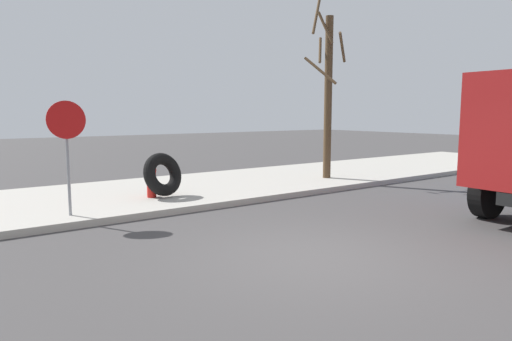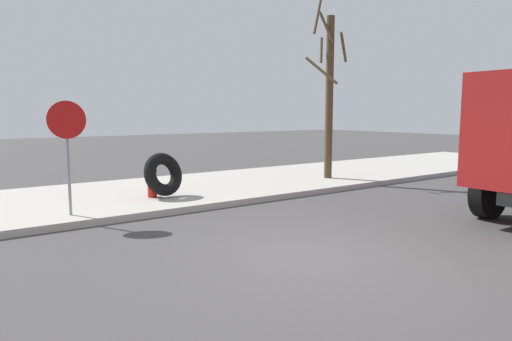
{
  "view_description": "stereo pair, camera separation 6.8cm",
  "coord_description": "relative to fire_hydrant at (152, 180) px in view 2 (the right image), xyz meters",
  "views": [
    {
      "loc": [
        -4.81,
        -5.03,
        2.23
      ],
      "look_at": [
        0.93,
        2.78,
        1.01
      ],
      "focal_mm": 32.17,
      "sensor_mm": 36.0,
      "label": 1
    },
    {
      "loc": [
        -4.75,
        -5.07,
        2.23
      ],
      "look_at": [
        0.93,
        2.78,
        1.01
      ],
      "focal_mm": 32.17,
      "sensor_mm": 36.0,
      "label": 2
    }
  ],
  "objects": [
    {
      "name": "loose_tire",
      "position": [
        0.25,
        -0.11,
        0.14
      ],
      "size": [
        1.21,
        0.85,
        1.13
      ],
      "primitive_type": "torus",
      "rotation": [
        1.28,
        0.0,
        0.25
      ],
      "color": "black",
      "rests_on": "sidewalk_curb"
    },
    {
      "name": "bare_tree",
      "position": [
        5.97,
        -0.08,
        2.34
      ],
      "size": [
        1.34,
        1.34,
        5.82
      ],
      "color": "#4C3823",
      "rests_on": "sidewalk_curb"
    },
    {
      "name": "stop_sign",
      "position": [
        -2.17,
        -0.93,
        1.19
      ],
      "size": [
        0.76,
        0.08,
        2.33
      ],
      "color": "gray",
      "rests_on": "sidewalk_curb"
    },
    {
      "name": "fire_hydrant",
      "position": [
        0.0,
        0.0,
        0.0
      ],
      "size": [
        0.26,
        0.59,
        0.81
      ],
      "color": "red",
      "rests_on": "sidewalk_curb"
    },
    {
      "name": "ground_plane",
      "position": [
        0.25,
        -5.55,
        -0.58
      ],
      "size": [
        80.0,
        80.0,
        0.0
      ],
      "primitive_type": "plane",
      "color": "#423F3F"
    },
    {
      "name": "sidewalk_curb",
      "position": [
        0.25,
        0.95,
        -0.5
      ],
      "size": [
        36.0,
        5.0,
        0.15
      ],
      "primitive_type": "cube",
      "color": "#ADA89E",
      "rests_on": "ground"
    }
  ]
}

